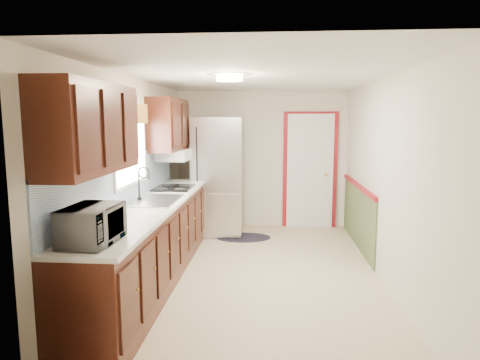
# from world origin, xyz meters

# --- Properties ---
(room_shell) EXTENTS (3.20, 5.20, 2.52)m
(room_shell) POSITION_xyz_m (0.00, 0.00, 1.20)
(room_shell) COLOR tan
(room_shell) RESTS_ON ground
(kitchen_run) EXTENTS (0.63, 4.00, 2.20)m
(kitchen_run) POSITION_xyz_m (-1.24, -0.29, 0.81)
(kitchen_run) COLOR black
(kitchen_run) RESTS_ON ground
(back_wall_trim) EXTENTS (1.12, 2.30, 2.08)m
(back_wall_trim) POSITION_xyz_m (0.99, 2.21, 0.89)
(back_wall_trim) COLOR maroon
(back_wall_trim) RESTS_ON ground
(ceiling_fixture) EXTENTS (0.30, 0.30, 0.06)m
(ceiling_fixture) POSITION_xyz_m (-0.30, -0.20, 2.36)
(ceiling_fixture) COLOR #FFD88C
(ceiling_fixture) RESTS_ON room_shell
(microwave) EXTENTS (0.31, 0.54, 0.36)m
(microwave) POSITION_xyz_m (-1.20, -1.95, 1.12)
(microwave) COLOR white
(microwave) RESTS_ON kitchen_run
(refrigerator) EXTENTS (0.84, 0.82, 1.93)m
(refrigerator) POSITION_xyz_m (-0.72, 1.90, 0.97)
(refrigerator) COLOR #B7B7BC
(refrigerator) RESTS_ON ground
(rug) EXTENTS (0.92, 0.64, 0.01)m
(rug) POSITION_xyz_m (-0.26, 1.63, 0.01)
(rug) COLOR black
(rug) RESTS_ON ground
(cooktop) EXTENTS (0.51, 0.61, 0.02)m
(cooktop) POSITION_xyz_m (-1.19, 0.75, 0.95)
(cooktop) COLOR black
(cooktop) RESTS_ON kitchen_run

